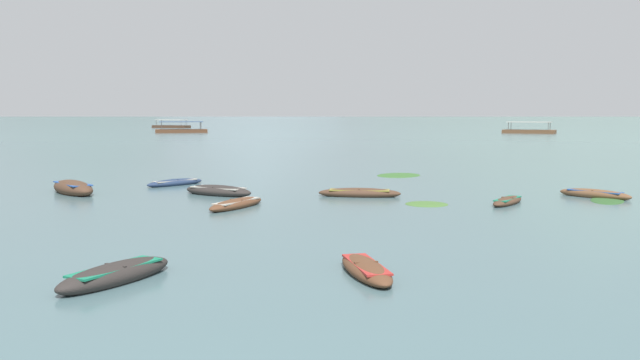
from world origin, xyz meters
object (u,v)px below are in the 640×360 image
(rowboat_0, at_px, (359,193))
(rowboat_4, at_px, (595,194))
(rowboat_7, at_px, (175,183))
(ferry_2, at_px, (529,131))
(rowboat_5, at_px, (366,269))
(rowboat_3, at_px, (218,191))
(rowboat_8, at_px, (116,274))
(ferry_1, at_px, (171,126))
(ferry_0, at_px, (181,131))
(rowboat_1, at_px, (507,201))
(rowboat_2, at_px, (236,204))
(rowboat_6, at_px, (73,188))

(rowboat_0, bearing_deg, rowboat_4, 3.64)
(rowboat_7, xyz_separation_m, ferry_2, (41.10, 101.06, 0.31))
(rowboat_5, bearing_deg, rowboat_0, 92.69)
(rowboat_3, xyz_separation_m, rowboat_5, (7.59, -15.07, -0.05))
(rowboat_7, bearing_deg, rowboat_8, -75.58)
(rowboat_4, relative_size, ferry_1, 0.28)
(rowboat_0, relative_size, ferry_0, 0.35)
(rowboat_1, xyz_separation_m, ferry_0, (-47.81, 104.37, 0.32))
(rowboat_1, relative_size, rowboat_7, 0.90)
(rowboat_4, distance_m, ferry_2, 106.17)
(rowboat_2, height_order, rowboat_8, rowboat_8)
(rowboat_0, xyz_separation_m, rowboat_2, (-5.04, -4.14, -0.02))
(rowboat_2, bearing_deg, rowboat_4, 16.73)
(rowboat_4, bearing_deg, rowboat_1, -149.81)
(rowboat_2, height_order, rowboat_7, rowboat_2)
(rowboat_4, distance_m, rowboat_7, 21.66)
(rowboat_7, bearing_deg, rowboat_5, -59.89)
(rowboat_4, bearing_deg, rowboat_3, -177.70)
(rowboat_3, xyz_separation_m, ferry_2, (37.63, 105.05, 0.26))
(rowboat_2, height_order, ferry_1, ferry_1)
(rowboat_6, distance_m, ferry_0, 106.05)
(ferry_1, bearing_deg, rowboat_6, -73.30)
(rowboat_4, xyz_separation_m, rowboat_8, (-16.19, -17.05, 0.02))
(rowboat_2, relative_size, rowboat_8, 1.10)
(rowboat_3, distance_m, ferry_1, 157.74)
(rowboat_3, bearing_deg, ferry_1, 109.26)
(rowboat_0, relative_size, rowboat_1, 1.30)
(rowboat_0, height_order, rowboat_6, rowboat_6)
(rowboat_8, bearing_deg, rowboat_7, 104.42)
(rowboat_2, xyz_separation_m, rowboat_4, (16.10, 4.84, 0.01))
(rowboat_3, relative_size, rowboat_4, 1.29)
(rowboat_0, xyz_separation_m, rowboat_8, (-5.12, -16.35, 0.01))
(rowboat_5, height_order, ferry_1, ferry_1)
(rowboat_1, bearing_deg, ferry_0, 114.61)
(rowboat_1, relative_size, rowboat_5, 0.93)
(rowboat_0, distance_m, rowboat_1, 6.83)
(rowboat_6, height_order, ferry_0, ferry_0)
(rowboat_5, bearing_deg, ferry_0, 109.65)
(rowboat_0, height_order, ferry_1, ferry_1)
(rowboat_2, bearing_deg, rowboat_8, -90.40)
(ferry_0, relative_size, ferry_2, 1.04)
(rowboat_8, bearing_deg, rowboat_2, 89.60)
(ferry_2, bearing_deg, rowboat_5, -104.04)
(rowboat_7, distance_m, rowboat_8, 20.98)
(rowboat_4, bearing_deg, rowboat_0, -176.36)
(rowboat_3, xyz_separation_m, ferry_1, (-52.03, 148.91, 0.26))
(ferry_2, bearing_deg, rowboat_3, -109.71)
(rowboat_3, height_order, rowboat_6, rowboat_6)
(rowboat_7, relative_size, ferry_0, 0.30)
(rowboat_3, bearing_deg, rowboat_2, -65.84)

